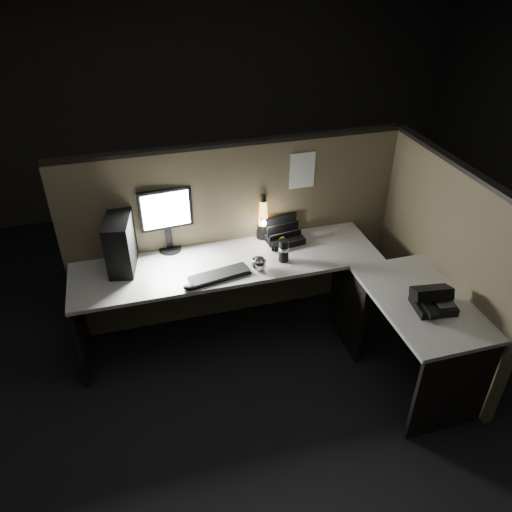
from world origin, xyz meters
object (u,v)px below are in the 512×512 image
object	(u,v)px
monitor	(166,214)
desk_phone	(432,300)
lava_lamp	(263,220)
pc_tower	(121,243)
keyboard	(220,275)

from	to	relation	value
monitor	desk_phone	bearing A→B (deg)	-41.56
desk_phone	lava_lamp	bearing A→B (deg)	133.09
pc_tower	desk_phone	xyz separation A→B (m)	(1.91, -1.03, -0.14)
pc_tower	monitor	xyz separation A→B (m)	(0.35, 0.14, 0.11)
monitor	lava_lamp	world-z (taller)	monitor
desk_phone	pc_tower	bearing A→B (deg)	159.33
keyboard	lava_lamp	world-z (taller)	lava_lamp
keyboard	desk_phone	xyz separation A→B (m)	(1.26, -0.71, 0.05)
pc_tower	monitor	distance (m)	0.39
monitor	lava_lamp	bearing A→B (deg)	-6.71
pc_tower	desk_phone	size ratio (longest dim) A/B	1.41
pc_tower	keyboard	bearing A→B (deg)	-16.38
keyboard	desk_phone	bearing A→B (deg)	-39.37
pc_tower	keyboard	size ratio (longest dim) A/B	0.92
lava_lamp	desk_phone	xyz separation A→B (m)	(0.81, -1.14, -0.10)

